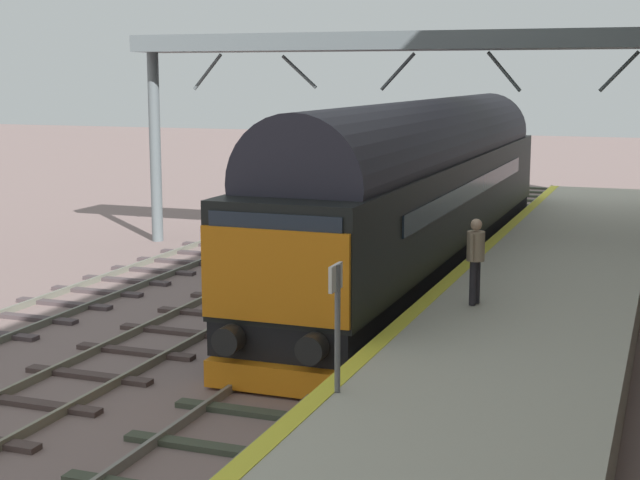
{
  "coord_description": "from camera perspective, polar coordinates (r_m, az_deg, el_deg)",
  "views": [
    {
      "loc": [
        6.1,
        -16.27,
        5.31
      ],
      "look_at": [
        0.2,
        -0.35,
        2.38
      ],
      "focal_mm": 53.85,
      "sensor_mm": 36.0,
      "label": 1
    }
  ],
  "objects": [
    {
      "name": "diesel_locomotive",
      "position": [
        25.08,
        6.14,
        3.29
      ],
      "size": [
        2.74,
        20.21,
        4.68
      ],
      "color": "black",
      "rests_on": "ground"
    },
    {
      "name": "platform_number_sign",
      "position": [
        13.02,
        1.0,
        -4.02
      ],
      "size": [
        0.1,
        0.44,
        1.78
      ],
      "color": "slate",
      "rests_on": "station_platform"
    },
    {
      "name": "waiting_passenger",
      "position": [
        18.29,
        9.23,
        -0.78
      ],
      "size": [
        0.4,
        0.5,
        1.64
      ],
      "rotation": [
        0.0,
        0.0,
        1.39
      ],
      "color": "#2B2830",
      "rests_on": "station_platform"
    },
    {
      "name": "overhead_footbridge",
      "position": [
        27.9,
        4.66,
        11.1
      ],
      "size": [
        16.36,
        2.0,
        6.49
      ],
      "color": "slate",
      "rests_on": "ground"
    },
    {
      "name": "ground_plane",
      "position": [
        18.17,
        -0.21,
        -7.2
      ],
      "size": [
        140.0,
        140.0,
        0.0
      ],
      "primitive_type": "plane",
      "color": "slate",
      "rests_on": "ground"
    },
    {
      "name": "track_adjacent_west",
      "position": [
        19.58,
        -9.73,
        -5.92
      ],
      "size": [
        2.5,
        60.0,
        0.15
      ],
      "color": "gray",
      "rests_on": "ground"
    },
    {
      "name": "station_platform",
      "position": [
        17.15,
        11.2,
        -6.68
      ],
      "size": [
        4.0,
        44.0,
        1.01
      ],
      "color": "#B9B5A3",
      "rests_on": "ground"
    },
    {
      "name": "track_adjacent_far_west",
      "position": [
        21.57,
        -18.11,
        -4.8
      ],
      "size": [
        2.5,
        60.0,
        0.15
      ],
      "color": "slate",
      "rests_on": "ground"
    },
    {
      "name": "track_main",
      "position": [
        18.15,
        -0.21,
        -7.03
      ],
      "size": [
        2.5,
        60.0,
        0.15
      ],
      "color": "slate",
      "rests_on": "ground"
    }
  ]
}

